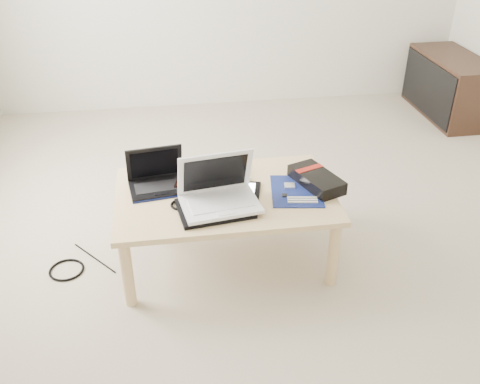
{
  "coord_description": "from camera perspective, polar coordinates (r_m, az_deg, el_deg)",
  "views": [
    {
      "loc": [
        -0.61,
        -2.54,
        1.8
      ],
      "look_at": [
        -0.26,
        -0.24,
        0.4
      ],
      "focal_mm": 40.0,
      "sensor_mm": 36.0,
      "label": 1
    }
  ],
  "objects": [
    {
      "name": "ground",
      "position": [
        3.17,
        4.07,
        -3.61
      ],
      "size": [
        4.0,
        4.0,
        0.0
      ],
      "primitive_type": "plane",
      "color": "beige",
      "rests_on": "ground"
    },
    {
      "name": "coffee_table",
      "position": [
        2.73,
        -1.64,
        -0.99
      ],
      "size": [
        1.1,
        0.7,
        0.4
      ],
      "color": "#D5AE80",
      "rests_on": "ground"
    },
    {
      "name": "media_cabinet",
      "position": [
        4.9,
        21.42,
        10.46
      ],
      "size": [
        0.41,
        0.9,
        0.5
      ],
      "color": "#392217",
      "rests_on": "ground"
    },
    {
      "name": "book",
      "position": [
        2.82,
        -3.2,
        1.56
      ],
      "size": [
        0.39,
        0.35,
        0.03
      ],
      "color": "black",
      "rests_on": "coffee_table"
    },
    {
      "name": "netbook",
      "position": [
        2.77,
        -8.84,
        1.31
      ],
      "size": [
        0.31,
        0.25,
        0.21
      ],
      "color": "black",
      "rests_on": "coffee_table"
    },
    {
      "name": "tablet",
      "position": [
        2.71,
        -0.64,
        0.1
      ],
      "size": [
        0.3,
        0.26,
        0.01
      ],
      "color": "black",
      "rests_on": "coffee_table"
    },
    {
      "name": "remote",
      "position": [
        2.74,
        0.28,
        0.57
      ],
      "size": [
        0.12,
        0.21,
        0.02
      ],
      "color": "silver",
      "rests_on": "coffee_table"
    },
    {
      "name": "neoprene_sleeve",
      "position": [
        2.57,
        -2.69,
        -1.77
      ],
      "size": [
        0.38,
        0.3,
        0.02
      ],
      "primitive_type": "cube",
      "rotation": [
        0.0,
        0.0,
        0.14
      ],
      "color": "black",
      "rests_on": "coffee_table"
    },
    {
      "name": "white_laptop",
      "position": [
        2.57,
        -2.31,
        -0.13
      ],
      "size": [
        0.4,
        0.31,
        0.26
      ],
      "color": "white",
      "rests_on": "neoprene_sleeve"
    },
    {
      "name": "motherboard",
      "position": [
        2.73,
        6.07,
        0.12
      ],
      "size": [
        0.3,
        0.35,
        0.01
      ],
      "color": "#0C1651",
      "rests_on": "coffee_table"
    },
    {
      "name": "gpu_box",
      "position": [
        2.79,
        8.15,
        1.33
      ],
      "size": [
        0.26,
        0.35,
        0.07
      ],
      "color": "black",
      "rests_on": "coffee_table"
    },
    {
      "name": "cable_coil",
      "position": [
        2.62,
        -6.33,
        -1.33
      ],
      "size": [
        0.12,
        0.12,
        0.01
      ],
      "primitive_type": "torus",
      "rotation": [
        0.0,
        0.0,
        -0.22
      ],
      "color": "black",
      "rests_on": "coffee_table"
    },
    {
      "name": "floor_cable_coil",
      "position": [
        2.97,
        -18.01,
        -7.91
      ],
      "size": [
        0.22,
        0.22,
        0.01
      ],
      "primitive_type": "torus",
      "rotation": [
        0.0,
        0.0,
        0.25
      ],
      "color": "black",
      "rests_on": "ground"
    },
    {
      "name": "floor_cable_trail",
      "position": [
        3.02,
        -15.24,
        -6.8
      ],
      "size": [
        0.24,
        0.29,
        0.01
      ],
      "primitive_type": "cylinder",
      "rotation": [
        1.57,
        0.0,
        0.69
      ],
      "color": "black",
      "rests_on": "ground"
    }
  ]
}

